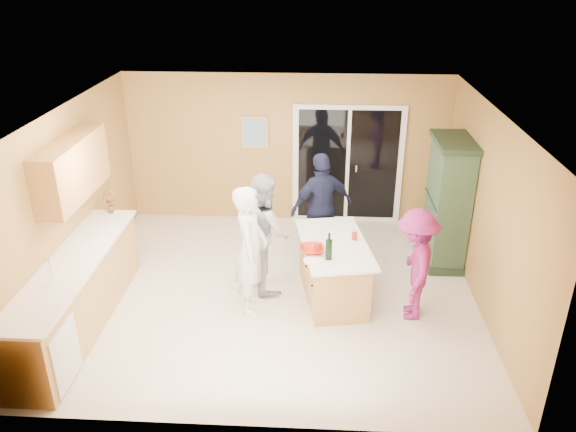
# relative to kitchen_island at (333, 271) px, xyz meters

# --- Properties ---
(floor) EXTENTS (5.50, 5.50, 0.00)m
(floor) POSITION_rel_kitchen_island_xyz_m (-0.78, 0.04, -0.39)
(floor) COLOR beige
(floor) RESTS_ON ground
(ceiling) EXTENTS (5.50, 5.00, 0.10)m
(ceiling) POSITION_rel_kitchen_island_xyz_m (-0.78, 0.04, 2.21)
(ceiling) COLOR white
(ceiling) RESTS_ON wall_back
(wall_back) EXTENTS (5.50, 0.10, 2.60)m
(wall_back) POSITION_rel_kitchen_island_xyz_m (-0.78, 2.54, 0.91)
(wall_back) COLOR tan
(wall_back) RESTS_ON ground
(wall_front) EXTENTS (5.50, 0.10, 2.60)m
(wall_front) POSITION_rel_kitchen_island_xyz_m (-0.78, -2.46, 0.91)
(wall_front) COLOR tan
(wall_front) RESTS_ON ground
(wall_left) EXTENTS (0.10, 5.00, 2.60)m
(wall_left) POSITION_rel_kitchen_island_xyz_m (-3.53, 0.04, 0.91)
(wall_left) COLOR tan
(wall_left) RESTS_ON ground
(wall_right) EXTENTS (0.10, 5.00, 2.60)m
(wall_right) POSITION_rel_kitchen_island_xyz_m (1.97, 0.04, 0.91)
(wall_right) COLOR tan
(wall_right) RESTS_ON ground
(left_cabinet_run) EXTENTS (0.65, 3.05, 1.24)m
(left_cabinet_run) POSITION_rel_kitchen_island_xyz_m (-3.23, -1.01, 0.07)
(left_cabinet_run) COLOR tan
(left_cabinet_run) RESTS_ON floor
(upper_cabinets) EXTENTS (0.35, 1.60, 0.75)m
(upper_cabinets) POSITION_rel_kitchen_island_xyz_m (-3.35, -0.16, 1.48)
(upper_cabinets) COLOR tan
(upper_cabinets) RESTS_ON wall_left
(sliding_door) EXTENTS (1.90, 0.07, 2.10)m
(sliding_door) POSITION_rel_kitchen_island_xyz_m (0.27, 2.51, 0.66)
(sliding_door) COLOR white
(sliding_door) RESTS_ON floor
(framed_picture) EXTENTS (0.46, 0.04, 0.56)m
(framed_picture) POSITION_rel_kitchen_island_xyz_m (-1.33, 2.52, 1.21)
(framed_picture) COLOR tan
(framed_picture) RESTS_ON wall_back
(kitchen_island) EXTENTS (1.12, 1.71, 0.84)m
(kitchen_island) POSITION_rel_kitchen_island_xyz_m (0.00, 0.00, 0.00)
(kitchen_island) COLOR tan
(kitchen_island) RESTS_ON floor
(green_hutch) EXTENTS (0.56, 1.07, 1.96)m
(green_hutch) POSITION_rel_kitchen_island_xyz_m (1.71, 1.13, 0.56)
(green_hutch) COLOR #1E301F
(green_hutch) RESTS_ON floor
(woman_white) EXTENTS (0.43, 0.65, 1.76)m
(woman_white) POSITION_rel_kitchen_island_xyz_m (-1.08, -0.36, 0.49)
(woman_white) COLOR white
(woman_white) RESTS_ON floor
(woman_grey) EXTENTS (0.96, 1.03, 1.71)m
(woman_grey) POSITION_rel_kitchen_island_xyz_m (-0.97, 0.24, 0.46)
(woman_grey) COLOR #A6A6A8
(woman_grey) RESTS_ON floor
(woman_navy) EXTENTS (1.09, 0.82, 1.71)m
(woman_navy) POSITION_rel_kitchen_island_xyz_m (-0.17, 1.12, 0.47)
(woman_navy) COLOR #1B1E3C
(woman_navy) RESTS_ON floor
(woman_magenta) EXTENTS (0.66, 1.03, 1.51)m
(woman_magenta) POSITION_rel_kitchen_island_xyz_m (1.02, -0.40, 0.36)
(woman_magenta) COLOR #95206C
(woman_magenta) RESTS_ON floor
(serving_bowl) EXTENTS (0.34, 0.34, 0.08)m
(serving_bowl) POSITION_rel_kitchen_island_xyz_m (-0.29, -0.28, 0.48)
(serving_bowl) COLOR #B52514
(serving_bowl) RESTS_ON kitchen_island
(tulip_vase) EXTENTS (0.22, 0.17, 0.37)m
(tulip_vase) POSITION_rel_kitchen_island_xyz_m (-3.23, 0.57, 0.73)
(tulip_vase) COLOR #B01121
(tulip_vase) RESTS_ON left_cabinet_run
(tumbler_near) EXTENTS (0.08, 0.08, 0.10)m
(tumbler_near) POSITION_rel_kitchen_island_xyz_m (0.27, 0.11, 0.50)
(tumbler_near) COLOR #B52514
(tumbler_near) RESTS_ON kitchen_island
(tumbler_far) EXTENTS (0.10, 0.10, 0.12)m
(tumbler_far) POSITION_rel_kitchen_island_xyz_m (-0.22, -0.25, 0.50)
(tumbler_far) COLOR #B52514
(tumbler_far) RESTS_ON kitchen_island
(wine_bottle) EXTENTS (0.08, 0.08, 0.36)m
(wine_bottle) POSITION_rel_kitchen_island_xyz_m (-0.08, -0.45, 0.58)
(wine_bottle) COLOR black
(wine_bottle) RESTS_ON kitchen_island
(white_plate) EXTENTS (0.25, 0.25, 0.02)m
(white_plate) POSITION_rel_kitchen_island_xyz_m (-0.28, -0.51, 0.45)
(white_plate) COLOR white
(white_plate) RESTS_ON kitchen_island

